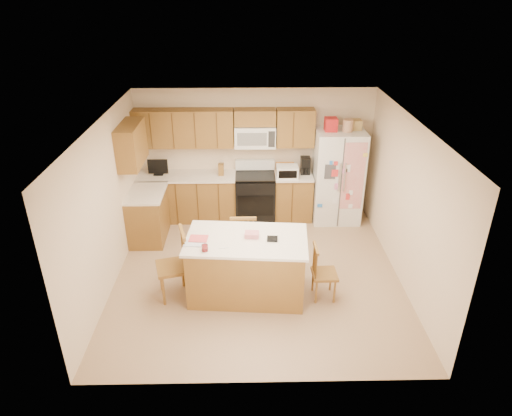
{
  "coord_description": "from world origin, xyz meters",
  "views": [
    {
      "loc": [
        -0.15,
        -6.14,
        4.28
      ],
      "look_at": [
        -0.02,
        0.35,
        1.0
      ],
      "focal_mm": 32.0,
      "sensor_mm": 36.0,
      "label": 1
    }
  ],
  "objects_px": {
    "stove": "(255,196)",
    "windsor_chair_left": "(174,266)",
    "refrigerator": "(337,175)",
    "windsor_chair_back": "(244,242)",
    "island": "(247,266)",
    "windsor_chair_right": "(323,273)"
  },
  "relations": [
    {
      "from": "refrigerator",
      "to": "windsor_chair_back",
      "type": "bearing_deg",
      "value": -136.88
    },
    {
      "from": "refrigerator",
      "to": "windsor_chair_left",
      "type": "bearing_deg",
      "value": -139.24
    },
    {
      "from": "refrigerator",
      "to": "windsor_chair_back",
      "type": "distance_m",
      "value": 2.5
    },
    {
      "from": "stove",
      "to": "windsor_chair_left",
      "type": "xyz_separation_m",
      "value": [
        -1.24,
        -2.48,
        0.04
      ]
    },
    {
      "from": "stove",
      "to": "island",
      "type": "bearing_deg",
      "value": -93.99
    },
    {
      "from": "windsor_chair_left",
      "to": "windsor_chair_right",
      "type": "bearing_deg",
      "value": -2.24
    },
    {
      "from": "stove",
      "to": "windsor_chair_left",
      "type": "relative_size",
      "value": 1.04
    },
    {
      "from": "stove",
      "to": "windsor_chair_left",
      "type": "bearing_deg",
      "value": -116.49
    },
    {
      "from": "stove",
      "to": "refrigerator",
      "type": "distance_m",
      "value": 1.63
    },
    {
      "from": "windsor_chair_right",
      "to": "windsor_chair_back",
      "type": "bearing_deg",
      "value": 144.71
    },
    {
      "from": "refrigerator",
      "to": "stove",
      "type": "bearing_deg",
      "value": 177.7
    },
    {
      "from": "windsor_chair_back",
      "to": "stove",
      "type": "bearing_deg",
      "value": 82.74
    },
    {
      "from": "windsor_chair_right",
      "to": "windsor_chair_left",
      "type": "bearing_deg",
      "value": 177.76
    },
    {
      "from": "windsor_chair_back",
      "to": "windsor_chair_right",
      "type": "distance_m",
      "value": 1.43
    },
    {
      "from": "island",
      "to": "windsor_chair_right",
      "type": "distance_m",
      "value": 1.13
    },
    {
      "from": "stove",
      "to": "windsor_chair_right",
      "type": "relative_size",
      "value": 1.29
    },
    {
      "from": "refrigerator",
      "to": "island",
      "type": "relative_size",
      "value": 1.13
    },
    {
      "from": "stove",
      "to": "refrigerator",
      "type": "bearing_deg",
      "value": -2.3
    },
    {
      "from": "windsor_chair_left",
      "to": "refrigerator",
      "type": "bearing_deg",
      "value": 40.76
    },
    {
      "from": "stove",
      "to": "windsor_chair_back",
      "type": "xyz_separation_m",
      "value": [
        -0.22,
        -1.74,
        -0.0
      ]
    },
    {
      "from": "island",
      "to": "windsor_chair_right",
      "type": "relative_size",
      "value": 2.07
    },
    {
      "from": "refrigerator",
      "to": "windsor_chair_back",
      "type": "relative_size",
      "value": 2.04
    }
  ]
}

